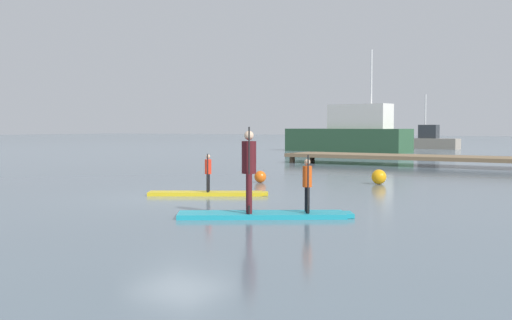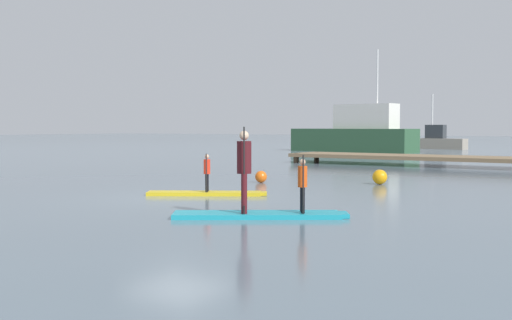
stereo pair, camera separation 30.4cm
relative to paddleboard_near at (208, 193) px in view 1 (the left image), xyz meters
name	(u,v)px [view 1 (the left image)]	position (x,y,z in m)	size (l,w,h in m)	color
ground_plane	(180,198)	(-0.21, -0.96, -0.05)	(240.00, 240.00, 0.00)	slate
paddleboard_near	(208,193)	(0.00, 0.00, 0.00)	(3.09, 2.19, 0.10)	gold
paddler_child_solo	(208,171)	(0.01, -0.01, 0.63)	(0.26, 0.33, 1.06)	black
paddleboard_far	(265,215)	(3.63, -2.86, 0.00)	(3.43, 2.66, 0.10)	#1E9EB2
paddler_adult	(249,166)	(3.36, -3.05, 1.04)	(0.42, 0.46, 1.80)	#4C1419
paddler_child_front	(307,182)	(4.37, -2.37, 0.68)	(0.28, 0.34, 1.22)	black
fishing_boat_green_midground	(350,134)	(-9.60, 30.59, 1.28)	(10.06, 3.52, 7.51)	#2D5638
trawler_grey_distant	(429,141)	(-6.63, 40.31, 0.63)	(5.22, 1.84, 4.66)	#9E9384
floating_dock	(405,157)	(-0.24, 16.50, 0.35)	(12.10, 2.86, 0.50)	#846B4C
mooring_buoy_near	(260,177)	(-0.94, 4.20, 0.15)	(0.40, 0.40, 0.40)	orange
mooring_buoy_mid	(379,177)	(2.68, 5.82, 0.19)	(0.49, 0.49, 0.49)	orange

